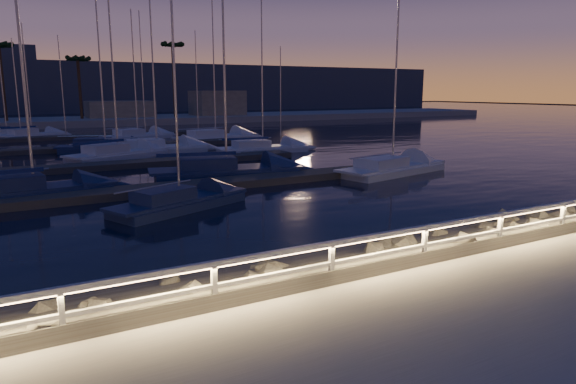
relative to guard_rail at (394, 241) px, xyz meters
name	(u,v)px	position (x,y,z in m)	size (l,w,h in m)	color
ground	(395,269)	(0.07, 0.00, -0.77)	(400.00, 400.00, 0.00)	#A29B92
harbor_water	(131,162)	(0.07, 31.22, -1.74)	(400.00, 440.00, 0.60)	black
guard_rail	(394,241)	(0.00, 0.00, 0.00)	(44.11, 0.12, 1.06)	silver
riprap	(432,248)	(2.71, 1.33, -0.95)	(35.55, 2.78, 1.36)	#676258
floating_docks	(127,153)	(0.07, 32.50, -1.17)	(22.00, 36.00, 0.40)	#4F4842
far_shore	(66,119)	(-0.06, 74.05, -0.48)	(160.00, 14.00, 5.20)	#A29B92
palm_center	(78,61)	(2.07, 73.00, 8.01)	(3.00, 3.00, 9.70)	#463620
palm_right	(173,48)	(16.07, 72.00, 10.26)	(3.00, 3.00, 12.20)	#463620
sailboat_a	(30,190)	(-7.69, 17.45, -0.92)	(7.72, 3.29, 12.81)	#1B264E
sailboat_b	(176,201)	(-2.15, 11.93, -0.97)	(6.95, 4.38, 11.53)	#1B264E
sailboat_c	(222,170)	(2.83, 18.88, -0.91)	(9.44, 4.45, 15.45)	#1B264E
sailboat_d	(390,167)	(12.58, 15.04, -0.95)	(8.80, 4.28, 14.35)	silver
sailboat_f	(116,154)	(-1.19, 30.56, -0.92)	(8.35, 5.42, 13.91)	silver
sailboat_g	(154,148)	(2.40, 33.04, -0.93)	(8.71, 2.87, 14.62)	silver
sailboat_h	(260,148)	(10.39, 29.18, -0.97)	(8.16, 2.90, 13.57)	silver
sailboat_j	(103,147)	(-1.20, 35.95, -0.93)	(8.14, 4.65, 13.41)	#1B264E
sailboat_k	(136,135)	(3.93, 46.35, -0.95)	(8.21, 4.90, 13.50)	silver
sailboat_l	(214,137)	(10.56, 40.59, -0.93)	(9.32, 3.98, 15.28)	silver
sailboat_m	(5,134)	(-8.32, 54.96, -0.98)	(6.22, 2.57, 10.36)	silver
sailboat_n	(30,135)	(-5.95, 52.85, -0.96)	(7.35, 4.78, 12.25)	silver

